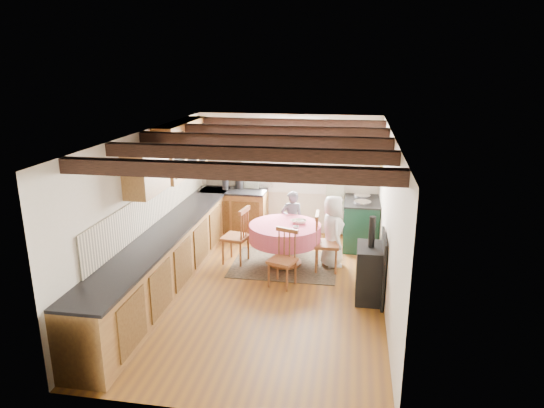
% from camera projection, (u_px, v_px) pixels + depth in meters
% --- Properties ---
extents(floor, '(3.60, 5.50, 0.00)m').
position_uv_depth(floor, '(263.00, 290.00, 7.48)').
color(floor, brown).
rests_on(floor, ground).
extents(ceiling, '(3.60, 5.50, 0.00)m').
position_uv_depth(ceiling, '(262.00, 134.00, 6.81)').
color(ceiling, white).
rests_on(ceiling, ground).
extents(wall_back, '(3.60, 0.00, 2.40)m').
position_uv_depth(wall_back, '(288.00, 175.00, 9.75)').
color(wall_back, silver).
rests_on(wall_back, ground).
extents(wall_front, '(3.60, 0.00, 2.40)m').
position_uv_depth(wall_front, '(209.00, 305.00, 4.54)').
color(wall_front, silver).
rests_on(wall_front, ground).
extents(wall_left, '(0.00, 5.50, 2.40)m').
position_uv_depth(wall_left, '(147.00, 210.00, 7.43)').
color(wall_left, silver).
rests_on(wall_left, ground).
extents(wall_right, '(0.00, 5.50, 2.40)m').
position_uv_depth(wall_right, '(388.00, 222.00, 6.86)').
color(wall_right, silver).
rests_on(wall_right, ground).
extents(beam_a, '(3.60, 0.16, 0.16)m').
position_uv_depth(beam_a, '(226.00, 171.00, 4.94)').
color(beam_a, '#392118').
rests_on(beam_a, ceiling).
extents(beam_b, '(3.60, 0.16, 0.16)m').
position_uv_depth(beam_b, '(247.00, 153.00, 5.88)').
color(beam_b, '#392118').
rests_on(beam_b, ceiling).
extents(beam_c, '(3.60, 0.16, 0.16)m').
position_uv_depth(beam_c, '(263.00, 141.00, 6.83)').
color(beam_c, '#392118').
rests_on(beam_c, ceiling).
extents(beam_d, '(3.60, 0.16, 0.16)m').
position_uv_depth(beam_d, '(274.00, 131.00, 7.78)').
color(beam_d, '#392118').
rests_on(beam_d, ceiling).
extents(beam_e, '(3.60, 0.16, 0.16)m').
position_uv_depth(beam_e, '(283.00, 123.00, 8.72)').
color(beam_e, '#392118').
rests_on(beam_e, ceiling).
extents(splash_left, '(0.02, 4.50, 0.55)m').
position_uv_depth(splash_left, '(156.00, 204.00, 7.71)').
color(splash_left, beige).
rests_on(splash_left, wall_left).
extents(splash_back, '(1.40, 0.02, 0.55)m').
position_uv_depth(splash_back, '(239.00, 173.00, 9.89)').
color(splash_back, beige).
rests_on(splash_back, wall_back).
extents(base_cabinet_left, '(0.60, 5.30, 0.88)m').
position_uv_depth(base_cabinet_left, '(169.00, 257.00, 7.60)').
color(base_cabinet_left, olive).
rests_on(base_cabinet_left, floor).
extents(base_cabinet_back, '(1.30, 0.60, 0.88)m').
position_uv_depth(base_cabinet_back, '(234.00, 213.00, 9.84)').
color(base_cabinet_back, olive).
rests_on(base_cabinet_back, floor).
extents(worktop_left, '(0.64, 5.30, 0.04)m').
position_uv_depth(worktop_left, '(168.00, 230.00, 7.46)').
color(worktop_left, black).
rests_on(worktop_left, base_cabinet_left).
extents(worktop_back, '(1.30, 0.64, 0.04)m').
position_uv_depth(worktop_back, '(234.00, 191.00, 9.69)').
color(worktop_back, black).
rests_on(worktop_back, base_cabinet_back).
extents(wall_cabinet_glass, '(0.34, 1.80, 0.90)m').
position_uv_depth(wall_cabinet_glass, '(182.00, 148.00, 8.33)').
color(wall_cabinet_glass, olive).
rests_on(wall_cabinet_glass, wall_left).
extents(wall_cabinet_solid, '(0.34, 0.90, 0.70)m').
position_uv_depth(wall_cabinet_solid, '(146.00, 170.00, 6.92)').
color(wall_cabinet_solid, olive).
rests_on(wall_cabinet_solid, wall_left).
extents(window_frame, '(1.34, 0.03, 1.54)m').
position_uv_depth(window_frame, '(293.00, 155.00, 9.60)').
color(window_frame, white).
rests_on(window_frame, wall_back).
extents(window_pane, '(1.20, 0.01, 1.40)m').
position_uv_depth(window_pane, '(293.00, 155.00, 9.61)').
color(window_pane, white).
rests_on(window_pane, wall_back).
extents(curtain_left, '(0.35, 0.10, 2.10)m').
position_uv_depth(curtain_left, '(251.00, 179.00, 9.80)').
color(curtain_left, silver).
rests_on(curtain_left, wall_back).
extents(curtain_right, '(0.35, 0.10, 2.10)m').
position_uv_depth(curtain_right, '(336.00, 182.00, 9.53)').
color(curtain_right, silver).
rests_on(curtain_right, wall_back).
extents(curtain_rod, '(2.00, 0.03, 0.03)m').
position_uv_depth(curtain_rod, '(293.00, 125.00, 9.35)').
color(curtain_rod, black).
rests_on(curtain_rod, wall_back).
extents(wall_picture, '(0.04, 0.50, 0.60)m').
position_uv_depth(wall_picture, '(381.00, 157.00, 8.90)').
color(wall_picture, gold).
rests_on(wall_picture, wall_right).
extents(wall_plate, '(0.30, 0.02, 0.30)m').
position_uv_depth(wall_plate, '(342.00, 152.00, 9.41)').
color(wall_plate, silver).
rests_on(wall_plate, wall_back).
extents(rug, '(1.79, 1.39, 0.01)m').
position_uv_depth(rug, '(285.00, 264.00, 8.41)').
color(rug, black).
rests_on(rug, floor).
extents(dining_table, '(1.22, 1.22, 0.73)m').
position_uv_depth(dining_table, '(285.00, 245.00, 8.31)').
color(dining_table, '#BB5B71').
rests_on(dining_table, floor).
extents(chair_near, '(0.50, 0.51, 0.91)m').
position_uv_depth(chair_near, '(282.00, 259.00, 7.51)').
color(chair_near, '#915D2F').
rests_on(chair_near, floor).
extents(chair_left, '(0.52, 0.50, 1.00)m').
position_uv_depth(chair_left, '(235.00, 235.00, 8.39)').
color(chair_left, '#915D2F').
rests_on(chair_left, floor).
extents(chair_right, '(0.45, 0.43, 0.99)m').
position_uv_depth(chair_right, '(327.00, 242.00, 8.08)').
color(chair_right, '#915D2F').
rests_on(chair_right, floor).
extents(aga_range, '(0.64, 0.99, 0.92)m').
position_uv_depth(aga_range, '(361.00, 223.00, 9.16)').
color(aga_range, black).
rests_on(aga_range, floor).
extents(cast_iron_stove, '(0.38, 0.64, 1.27)m').
position_uv_depth(cast_iron_stove, '(370.00, 258.00, 7.05)').
color(cast_iron_stove, black).
rests_on(cast_iron_stove, floor).
extents(child_far, '(0.48, 0.39, 1.13)m').
position_uv_depth(child_far, '(292.00, 221.00, 8.94)').
color(child_far, '#515560').
rests_on(child_far, floor).
extents(child_right, '(0.53, 0.68, 1.23)m').
position_uv_depth(child_right, '(333.00, 231.00, 8.24)').
color(child_right, white).
rests_on(child_right, floor).
extents(bowl_a, '(0.29, 0.29, 0.05)m').
position_uv_depth(bowl_a, '(297.00, 221.00, 8.30)').
color(bowl_a, silver).
rests_on(bowl_a, dining_table).
extents(bowl_b, '(0.23, 0.23, 0.06)m').
position_uv_depth(bowl_b, '(301.00, 222.00, 8.26)').
color(bowl_b, silver).
rests_on(bowl_b, dining_table).
extents(cup, '(0.14, 0.14, 0.10)m').
position_uv_depth(cup, '(296.00, 229.00, 7.86)').
color(cup, silver).
rests_on(cup, dining_table).
extents(canister_tall, '(0.13, 0.13, 0.22)m').
position_uv_depth(canister_tall, '(225.00, 184.00, 9.70)').
color(canister_tall, '#262628').
rests_on(canister_tall, worktop_back).
extents(canister_wide, '(0.18, 0.18, 0.19)m').
position_uv_depth(canister_wide, '(240.00, 184.00, 9.77)').
color(canister_wide, '#262628').
rests_on(canister_wide, worktop_back).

